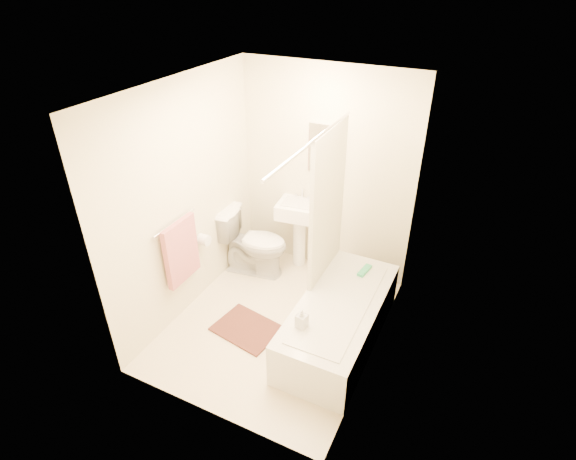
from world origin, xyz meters
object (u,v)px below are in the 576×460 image
at_px(toilet, 254,243).
at_px(bathtub, 339,320).
at_px(soap_bottle, 302,318).
at_px(sink, 299,232).
at_px(bath_mat, 247,329).

distance_m(toilet, bathtub, 1.47).
bearing_deg(soap_bottle, sink, 115.69).
bearing_deg(bathtub, bath_mat, -161.35).
distance_m(bathtub, soap_bottle, 0.60).
relative_size(toilet, sink, 0.86).
xyz_separation_m(bathtub, bath_mat, (-0.88, -0.30, -0.22)).
xyz_separation_m(toilet, bathtub, (1.31, -0.63, -0.16)).
height_order(toilet, bathtub, toilet).
bearing_deg(bathtub, sink, 132.15).
bearing_deg(toilet, sink, -59.08).
distance_m(sink, soap_bottle, 1.61).
height_order(sink, soap_bottle, sink).
xyz_separation_m(sink, soap_bottle, (0.70, -1.45, 0.10)).
relative_size(bathtub, soap_bottle, 8.21).
bearing_deg(sink, toilet, -147.73).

